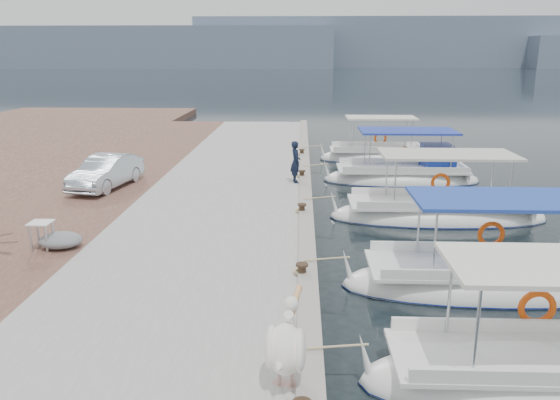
{
  "coord_description": "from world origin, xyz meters",
  "views": [
    {
      "loc": [
        -0.4,
        -14.89,
        5.38
      ],
      "look_at": [
        -1.0,
        0.55,
        1.2
      ],
      "focal_mm": 35.0,
      "sensor_mm": 36.0,
      "label": 1
    }
  ],
  "objects_px": {
    "fishing_caique_d": "(404,177)",
    "fishing_caique_b": "(490,284)",
    "fishing_caique_e": "(376,158)",
    "parked_car": "(106,172)",
    "fisherman": "(296,162)",
    "fishing_caique_a": "(536,381)",
    "pelican": "(286,346)",
    "fishing_caique_c": "(438,215)"
  },
  "relations": [
    {
      "from": "fishing_caique_a",
      "to": "parked_car",
      "type": "distance_m",
      "value": 16.04
    },
    {
      "from": "fishing_caique_c",
      "to": "fishing_caique_e",
      "type": "distance_m",
      "value": 10.36
    },
    {
      "from": "fishing_caique_e",
      "to": "parked_car",
      "type": "bearing_deg",
      "value": -142.89
    },
    {
      "from": "fishing_caique_a",
      "to": "fisherman",
      "type": "height_order",
      "value": "fishing_caique_a"
    },
    {
      "from": "fishing_caique_e",
      "to": "parked_car",
      "type": "distance_m",
      "value": 14.01
    },
    {
      "from": "fishing_caique_b",
      "to": "fishing_caique_e",
      "type": "xyz_separation_m",
      "value": [
        -0.57,
        15.94,
        0.0
      ]
    },
    {
      "from": "pelican",
      "to": "fisherman",
      "type": "bearing_deg",
      "value": 90.03
    },
    {
      "from": "fishing_caique_e",
      "to": "pelican",
      "type": "relative_size",
      "value": 3.58
    },
    {
      "from": "fisherman",
      "to": "pelican",
      "type": "bearing_deg",
      "value": 166.67
    },
    {
      "from": "fishing_caique_d",
      "to": "fisherman",
      "type": "relative_size",
      "value": 4.14
    },
    {
      "from": "fishing_caique_c",
      "to": "parked_car",
      "type": "relative_size",
      "value": 1.97
    },
    {
      "from": "fishing_caique_e",
      "to": "fisherman",
      "type": "distance_m",
      "value": 8.45
    },
    {
      "from": "fishing_caique_d",
      "to": "fishing_caique_b",
      "type": "bearing_deg",
      "value": -89.83
    },
    {
      "from": "fishing_caique_a",
      "to": "fishing_caique_d",
      "type": "relative_size",
      "value": 0.88
    },
    {
      "from": "fishing_caique_d",
      "to": "pelican",
      "type": "relative_size",
      "value": 4.1
    },
    {
      "from": "fishing_caique_a",
      "to": "fishing_caique_d",
      "type": "xyz_separation_m",
      "value": [
        0.51,
        15.07,
        0.07
      ]
    },
    {
      "from": "fishing_caique_d",
      "to": "fishing_caique_e",
      "type": "height_order",
      "value": "same"
    },
    {
      "from": "fishing_caique_e",
      "to": "fisherman",
      "type": "bearing_deg",
      "value": -119.41
    },
    {
      "from": "fishing_caique_b",
      "to": "pelican",
      "type": "bearing_deg",
      "value": -134.48
    },
    {
      "from": "fishing_caique_c",
      "to": "fishing_caique_d",
      "type": "bearing_deg",
      "value": 91.54
    },
    {
      "from": "fishing_caique_e",
      "to": "pelican",
      "type": "distance_m",
      "value": 21.12
    },
    {
      "from": "fishing_caique_a",
      "to": "fishing_caique_d",
      "type": "height_order",
      "value": "same"
    },
    {
      "from": "fishing_caique_d",
      "to": "fishing_caique_e",
      "type": "bearing_deg",
      "value": 96.29
    },
    {
      "from": "fishing_caique_d",
      "to": "fisherman",
      "type": "distance_m",
      "value": 5.37
    },
    {
      "from": "fishing_caique_d",
      "to": "fisherman",
      "type": "xyz_separation_m",
      "value": [
        -4.65,
        -2.45,
        1.11
      ]
    },
    {
      "from": "fishing_caique_e",
      "to": "fishing_caique_c",
      "type": "bearing_deg",
      "value": -86.23
    },
    {
      "from": "fishing_caique_c",
      "to": "fishing_caique_e",
      "type": "height_order",
      "value": "same"
    },
    {
      "from": "fishing_caique_b",
      "to": "fisherman",
      "type": "height_order",
      "value": "fishing_caique_b"
    },
    {
      "from": "fishing_caique_d",
      "to": "parked_car",
      "type": "relative_size",
      "value": 1.83
    },
    {
      "from": "fishing_caique_b",
      "to": "fisherman",
      "type": "distance_m",
      "value": 9.9
    },
    {
      "from": "fishing_caique_b",
      "to": "pelican",
      "type": "distance_m",
      "value": 6.74
    },
    {
      "from": "fishing_caique_a",
      "to": "fishing_caique_e",
      "type": "distance_m",
      "value": 19.91
    },
    {
      "from": "fishing_caique_c",
      "to": "fishing_caique_d",
      "type": "xyz_separation_m",
      "value": [
        -0.15,
        5.5,
        0.07
      ]
    },
    {
      "from": "fishing_caique_a",
      "to": "fishing_caique_b",
      "type": "xyz_separation_m",
      "value": [
        0.55,
        3.97,
        -0.0
      ]
    },
    {
      "from": "fishing_caique_e",
      "to": "fisherman",
      "type": "height_order",
      "value": "fishing_caique_e"
    },
    {
      "from": "parked_car",
      "to": "fishing_caique_e",
      "type": "bearing_deg",
      "value": 47.82
    },
    {
      "from": "fishing_caique_a",
      "to": "pelican",
      "type": "bearing_deg",
      "value": -169.22
    },
    {
      "from": "fishing_caique_a",
      "to": "pelican",
      "type": "distance_m",
      "value": 4.32
    },
    {
      "from": "fishing_caique_e",
      "to": "fishing_caique_a",
      "type": "bearing_deg",
      "value": -89.94
    },
    {
      "from": "fishing_caique_c",
      "to": "fisherman",
      "type": "distance_m",
      "value": 5.8
    },
    {
      "from": "fishing_caique_a",
      "to": "fishing_caique_e",
      "type": "xyz_separation_m",
      "value": [
        -0.02,
        19.91,
        -0.0
      ]
    },
    {
      "from": "fishing_caique_d",
      "to": "parked_car",
      "type": "height_order",
      "value": "fishing_caique_d"
    }
  ]
}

